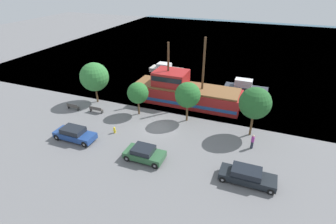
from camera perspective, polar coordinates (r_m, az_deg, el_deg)
ground_plane at (r=31.45m, az=-2.10°, el=-3.39°), size 160.00×160.00×0.00m
water_surface at (r=71.31m, az=12.42°, el=14.17°), size 80.00×80.00×0.00m
pirate_ship at (r=36.96m, az=3.61°, el=4.38°), size 16.50×4.58×9.37m
moored_boat_dockside at (r=42.19m, az=16.46°, el=5.11°), size 6.42×1.89×2.04m
moored_boat_outer at (r=49.32m, az=-0.49°, el=9.38°), size 6.05×2.36×1.60m
parked_car_curb_front at (r=26.16m, az=-5.19°, el=-8.98°), size 3.94×2.02×1.38m
parked_car_curb_mid at (r=30.67m, az=-19.69°, el=-4.50°), size 4.67×1.88×1.47m
parked_car_curb_rear at (r=24.61m, az=16.84°, el=-13.12°), size 4.87×1.88×1.39m
fire_hydrant at (r=30.83m, az=-11.57°, el=-3.82°), size 0.42×0.25×0.76m
bench_promenade_east at (r=37.55m, az=-20.00°, el=1.10°), size 1.70×0.45×0.85m
bench_promenade_west at (r=35.86m, az=-15.41°, el=0.56°), size 1.87×0.45×0.85m
pedestrian_walking_near at (r=28.88m, az=17.91°, el=-6.13°), size 0.32×0.32×1.65m
tree_row_east at (r=37.59m, az=-15.74°, el=7.36°), size 3.94×3.94×5.74m
tree_row_mideast at (r=33.32m, az=-6.57°, el=4.14°), size 2.71×2.71×4.36m
tree_row_midwest at (r=31.41m, az=4.30°, el=3.71°), size 3.10×3.10×5.05m
tree_row_west at (r=29.67m, az=18.44°, el=1.86°), size 3.47×3.47×5.76m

